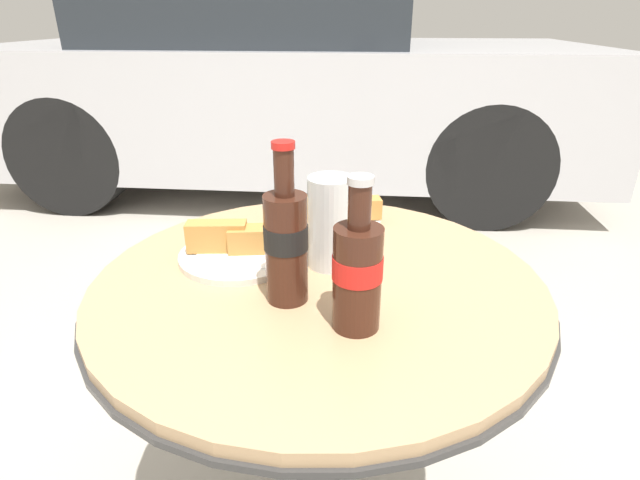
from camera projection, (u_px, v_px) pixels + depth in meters
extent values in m
cylinder|color=#333333|center=(318.00, 430.00, 0.98)|extent=(0.07, 0.07, 0.65)
cylinder|color=#333333|center=(318.00, 289.00, 0.85)|extent=(0.76, 0.76, 0.01)
cylinder|color=tan|center=(318.00, 281.00, 0.84)|extent=(0.75, 0.75, 0.02)
cylinder|color=#3D1E14|center=(357.00, 279.00, 0.68)|extent=(0.07, 0.07, 0.15)
cylinder|color=red|center=(357.00, 267.00, 0.67)|extent=(0.07, 0.07, 0.03)
cylinder|color=#3D1E14|center=(360.00, 206.00, 0.63)|extent=(0.03, 0.03, 0.06)
cylinder|color=silver|center=(361.00, 180.00, 0.62)|extent=(0.03, 0.03, 0.01)
cylinder|color=#3D1E14|center=(286.00, 249.00, 0.74)|extent=(0.06, 0.06, 0.17)
cylinder|color=black|center=(286.00, 237.00, 0.73)|extent=(0.07, 0.07, 0.04)
cylinder|color=#3D1E14|center=(284.00, 172.00, 0.69)|extent=(0.03, 0.03, 0.07)
cylinder|color=red|center=(283.00, 145.00, 0.68)|extent=(0.03, 0.03, 0.01)
cylinder|color=silver|center=(330.00, 232.00, 0.85)|extent=(0.07, 0.07, 0.12)
cylinder|color=silver|center=(331.00, 223.00, 0.85)|extent=(0.08, 0.08, 0.16)
cylinder|color=silver|center=(240.00, 255.00, 0.90)|extent=(0.22, 0.22, 0.01)
cube|color=white|center=(239.00, 251.00, 0.90)|extent=(0.19, 0.19, 0.00)
cube|color=#B77F3D|center=(217.00, 236.00, 0.89)|extent=(0.11, 0.05, 0.05)
cube|color=#B77F3D|center=(265.00, 239.00, 0.89)|extent=(0.13, 0.06, 0.04)
cylinder|color=silver|center=(332.00, 223.00, 1.04)|extent=(0.20, 0.20, 0.01)
cube|color=white|center=(332.00, 220.00, 1.04)|extent=(0.18, 0.18, 0.00)
cube|color=#B77F3D|center=(306.00, 208.00, 1.03)|extent=(0.12, 0.05, 0.04)
cube|color=#B77F3D|center=(352.00, 208.00, 1.03)|extent=(0.12, 0.06, 0.04)
cube|color=#B7B7BC|center=(291.00, 100.00, 3.41)|extent=(3.83, 1.75, 0.73)
cube|color=#23282D|center=(259.00, 3.00, 3.18)|extent=(1.84, 1.54, 0.48)
cylinder|color=black|center=(448.00, 114.00, 4.10)|extent=(0.68, 0.21, 0.68)
cylinder|color=black|center=(488.00, 166.00, 2.70)|extent=(0.68, 0.21, 0.68)
cylinder|color=black|center=(169.00, 109.00, 4.30)|extent=(0.68, 0.21, 0.68)
cylinder|color=black|center=(71.00, 155.00, 2.90)|extent=(0.68, 0.21, 0.68)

